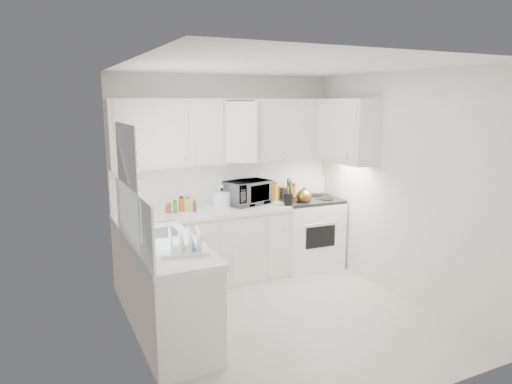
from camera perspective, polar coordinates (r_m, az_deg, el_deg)
floor at (r=5.08m, az=3.56°, el=-15.39°), size 3.20×3.20×0.00m
ceiling at (r=4.55m, az=3.97°, el=15.29°), size 3.20×3.20×0.00m
wall_back at (r=6.07m, az=-3.70°, el=1.95°), size 3.00×0.00×3.00m
wall_front at (r=3.39m, az=17.23°, el=-5.99°), size 3.00×0.00×3.00m
wall_left at (r=4.14m, az=-14.67°, el=-2.78°), size 0.00×3.20×3.20m
wall_right at (r=5.53m, az=17.42°, el=0.55°), size 0.00×3.20×3.20m
window_blinds at (r=4.43m, az=-15.47°, el=1.39°), size 0.06×0.96×1.06m
lower_cabinets_back at (r=5.86m, az=-6.04°, el=-6.98°), size 2.22×0.60×0.90m
lower_cabinets_left at (r=4.65m, az=-10.94°, el=-12.08°), size 0.60×1.60×0.90m
countertop_back at (r=5.72m, az=-6.10°, el=-2.49°), size 2.24×0.64×0.05m
countertop_left at (r=4.49m, az=-11.04°, el=-6.49°), size 0.64×1.62×0.05m
backsplash_back at (r=6.07m, az=-3.66°, el=1.24°), size 2.98×0.02×0.55m
backsplash_left at (r=4.35m, az=-15.02°, el=-3.14°), size 0.02×1.60×0.55m
upper_cabinets_back at (r=5.89m, az=-3.12°, el=3.64°), size 3.00×0.33×0.80m
upper_cabinets_right at (r=6.01m, az=11.05°, el=3.62°), size 0.33×0.90×0.80m
sink at (r=4.78m, az=-12.19°, el=-3.64°), size 0.42×0.38×0.30m
stove at (r=6.40m, az=6.51°, el=-3.86°), size 0.84×0.71×1.24m
tea_kettle at (r=6.07m, az=5.97°, el=-0.41°), size 0.29×0.26×0.23m
frying_pan at (r=6.54m, az=7.17°, el=-0.40°), size 0.42×0.53×0.04m
microwave at (r=5.99m, az=-1.06°, el=0.28°), size 0.62×0.45×0.38m
rice_cooker at (r=5.89m, az=-4.26°, el=-0.63°), size 0.29×0.29×0.24m
paper_towel at (r=5.99m, az=-4.32°, el=-0.26°), size 0.12×0.12×0.27m
utensil_crock at (r=5.92m, az=4.06°, el=0.09°), size 0.16×0.16×0.37m
dish_rack at (r=4.15m, az=-8.95°, el=-5.89°), size 0.47×0.39×0.23m
spice_left_0 at (r=5.69m, az=-10.93°, el=-1.77°), size 0.06×0.06×0.13m
spice_left_1 at (r=5.62m, az=-9.96°, el=-1.89°), size 0.06×0.06×0.13m
spice_left_2 at (r=5.73m, az=-9.48°, el=-1.64°), size 0.06×0.06×0.13m
spice_left_3 at (r=5.66m, az=-8.50°, el=-1.75°), size 0.06×0.06×0.13m
spice_left_4 at (r=5.77m, az=-8.05°, el=-1.50°), size 0.06×0.06×0.13m
sauce_right_0 at (r=6.23m, az=1.77°, el=-0.17°), size 0.06×0.06×0.19m
sauce_right_1 at (r=6.20m, az=2.47°, el=-0.23°), size 0.06×0.06×0.19m
sauce_right_2 at (r=6.28m, az=2.66°, el=-0.09°), size 0.06×0.06×0.19m
sauce_right_3 at (r=6.25m, az=3.36°, el=-0.14°), size 0.06×0.06×0.19m
sauce_right_4 at (r=6.33m, az=3.53°, el=-0.00°), size 0.06×0.06×0.19m
sauce_right_5 at (r=6.30m, az=4.24°, el=-0.05°), size 0.06×0.06×0.19m
sauce_right_6 at (r=6.38m, az=4.40°, el=0.08°), size 0.06×0.06×0.19m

